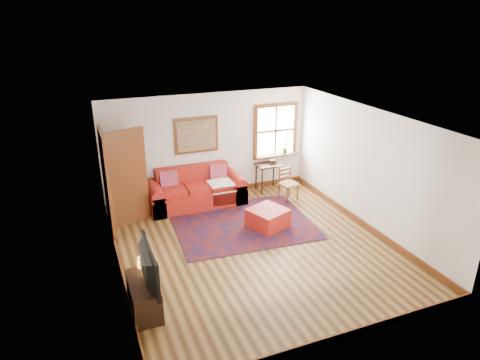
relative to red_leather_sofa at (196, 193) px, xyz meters
name	(u,v)px	position (x,y,z in m)	size (l,w,h in m)	color
ground	(254,247)	(0.47, -2.32, -0.29)	(5.50, 5.50, 0.00)	#412811
room_envelope	(255,166)	(0.47, -2.30, 1.36)	(5.04, 5.54, 2.52)	silver
window	(277,136)	(2.25, 0.39, 1.02)	(1.18, 0.20, 1.38)	white
doorway	(119,179)	(-1.73, -0.53, 0.78)	(0.89, 1.08, 2.14)	black
framed_artwork	(196,135)	(0.17, 0.40, 1.26)	(1.05, 0.07, 0.85)	brown
persian_rug	(243,224)	(0.62, -1.36, -0.28)	(2.85, 2.28, 0.02)	#55120C
red_leather_sofa	(196,193)	(0.00, 0.00, 0.00)	(2.22, 0.92, 0.87)	#A81E15
red_ottoman	(268,218)	(1.06, -1.66, -0.09)	(0.70, 0.70, 0.40)	#A81E15
side_table	(268,169)	(1.90, 0.11, 0.29)	(0.58, 0.44, 0.70)	black
ladder_back_chair	(287,182)	(2.11, -0.53, 0.15)	(0.44, 0.43, 0.82)	tan
media_cabinet	(144,296)	(-1.81, -3.41, -0.04)	(0.41, 0.90, 0.50)	black
television	(143,266)	(-1.79, -3.47, 0.51)	(1.07, 0.14, 0.61)	black
candle_hurricane	(141,263)	(-1.76, -3.01, 0.29)	(0.12, 0.12, 0.18)	silver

